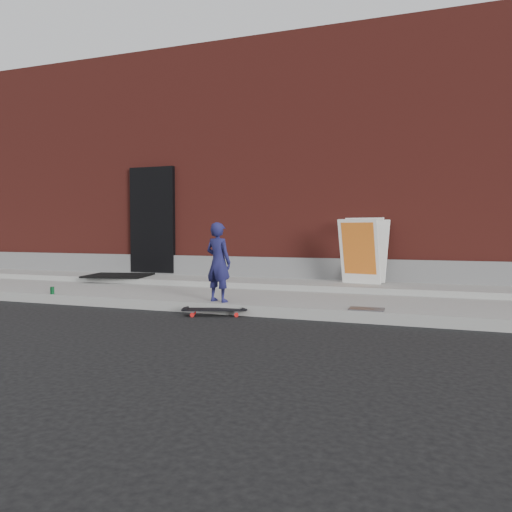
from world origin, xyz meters
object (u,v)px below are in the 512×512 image
at_px(child, 218,262).
at_px(skateboard, 215,310).
at_px(soda_can, 52,291).
at_px(pizza_sign, 363,250).

height_order(child, skateboard, child).
bearing_deg(soda_can, child, 2.99).
xyz_separation_m(skateboard, pizza_sign, (1.66, 2.66, 0.75)).
xyz_separation_m(child, pizza_sign, (1.75, 2.34, 0.10)).
bearing_deg(skateboard, soda_can, 176.71).
relative_size(pizza_sign, soda_can, 9.69).
distance_m(skateboard, pizza_sign, 3.22).
height_order(child, soda_can, child).
bearing_deg(pizza_sign, skateboard, -121.95).
bearing_deg(skateboard, child, 105.40).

